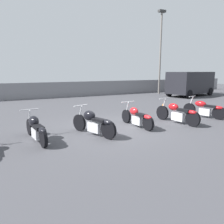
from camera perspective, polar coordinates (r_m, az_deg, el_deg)
ground_plane at (r=8.55m, az=-0.19°, el=-4.22°), size 60.00×60.00×0.00m
fence_back at (r=18.57m, az=-15.42°, el=5.52°), size 40.00×0.04×1.29m
light_pole_left at (r=21.60m, az=12.58°, el=16.51°), size 0.70×0.35×7.59m
motorcycle_slot_1 at (r=7.33m, az=-19.22°, el=-4.07°), size 0.62×2.09×0.93m
motorcycle_slot_2 at (r=7.59m, az=-4.84°, el=-2.76°), size 0.94×1.99×0.99m
motorcycle_slot_3 at (r=8.73m, az=6.63°, el=-1.35°), size 0.63×2.04×0.94m
motorcycle_slot_4 at (r=9.68m, az=16.79°, el=-0.32°), size 0.68×2.22×1.01m
motorcycle_slot_5 at (r=11.31m, az=23.05°, el=0.73°), size 0.82×1.99×0.98m
parked_van at (r=20.67m, az=19.87°, el=7.23°), size 5.12×3.08×2.11m
traffic_cone_far at (r=12.40m, az=13.17°, el=1.26°), size 0.27×0.27×0.45m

